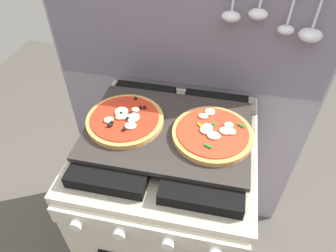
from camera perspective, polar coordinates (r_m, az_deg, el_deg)
The scene contains 6 objects.
ground_plane at distance 1.76m, azimuth 0.00°, elevation -22.52°, with size 4.00×4.00×0.00m, color #4C4742.
kitchen_backsplash at distance 1.33m, azimuth 3.14°, elevation 5.29°, with size 1.10×0.09×1.55m.
stove at distance 1.36m, azimuth -0.01°, elevation -14.78°, with size 0.60×0.64×0.90m.
baking_tray at distance 1.01m, azimuth 0.00°, elevation -0.75°, with size 0.54×0.38×0.02m, color #2D2826.
pizza_left at distance 1.03m, azimuth -8.05°, elevation 1.22°, with size 0.26×0.26×0.03m.
pizza_right at distance 0.98m, azimuth 8.36°, elevation -1.35°, with size 0.26×0.26×0.03m.
Camera 1 is at (0.15, -0.71, 1.61)m, focal length 32.52 mm.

